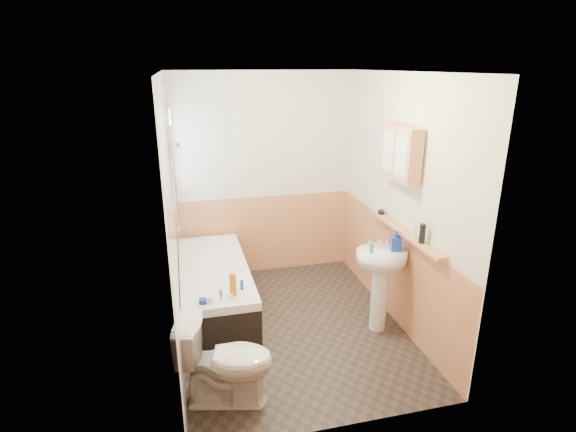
{
  "coord_description": "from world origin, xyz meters",
  "views": [
    {
      "loc": [
        -1.0,
        -3.89,
        2.56
      ],
      "look_at": [
        0.0,
        0.15,
        1.15
      ],
      "focal_mm": 28.0,
      "sensor_mm": 36.0,
      "label": 1
    }
  ],
  "objects_px": {
    "bathtub": "(215,288)",
    "medicine_cabinet": "(401,153)",
    "sink": "(381,274)",
    "pine_shelf": "(404,232)",
    "toilet": "(226,361)"
  },
  "relations": [
    {
      "from": "bathtub",
      "to": "medicine_cabinet",
      "type": "bearing_deg",
      "value": -18.71
    },
    {
      "from": "medicine_cabinet",
      "to": "bathtub",
      "type": "bearing_deg",
      "value": 161.29
    },
    {
      "from": "sink",
      "to": "pine_shelf",
      "type": "xyz_separation_m",
      "value": [
        0.2,
        -0.02,
        0.43
      ]
    },
    {
      "from": "sink",
      "to": "medicine_cabinet",
      "type": "relative_size",
      "value": 1.76
    },
    {
      "from": "bathtub",
      "to": "toilet",
      "type": "distance_m",
      "value": 1.37
    },
    {
      "from": "pine_shelf",
      "to": "medicine_cabinet",
      "type": "relative_size",
      "value": 2.39
    },
    {
      "from": "pine_shelf",
      "to": "medicine_cabinet",
      "type": "distance_m",
      "value": 0.75
    },
    {
      "from": "pine_shelf",
      "to": "toilet",
      "type": "bearing_deg",
      "value": -160.29
    },
    {
      "from": "toilet",
      "to": "pine_shelf",
      "type": "relative_size",
      "value": 0.56
    },
    {
      "from": "bathtub",
      "to": "sink",
      "type": "xyz_separation_m",
      "value": [
        1.57,
        -0.7,
        0.33
      ]
    },
    {
      "from": "bathtub",
      "to": "sink",
      "type": "distance_m",
      "value": 1.75
    },
    {
      "from": "sink",
      "to": "pine_shelf",
      "type": "distance_m",
      "value": 0.47
    },
    {
      "from": "sink",
      "to": "bathtub",
      "type": "bearing_deg",
      "value": 157.44
    },
    {
      "from": "bathtub",
      "to": "sink",
      "type": "bearing_deg",
      "value": -24.08
    },
    {
      "from": "pine_shelf",
      "to": "sink",
      "type": "bearing_deg",
      "value": 173.51
    }
  ]
}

